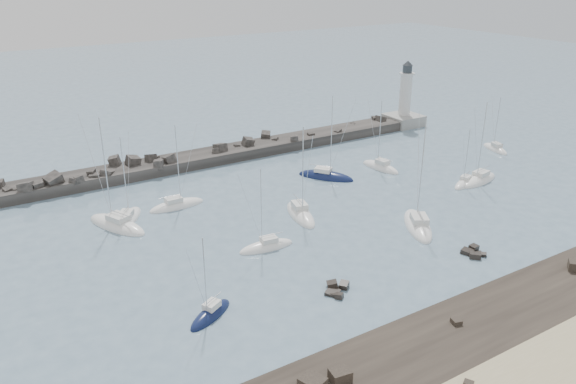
# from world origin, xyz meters

# --- Properties ---
(ground) EXTENTS (400.00, 400.00, 0.00)m
(ground) POSITION_xyz_m (0.00, 0.00, 0.00)
(ground) COLOR slate
(ground) RESTS_ON ground
(rock_shelf) EXTENTS (140.00, 12.21, 2.00)m
(rock_shelf) POSITION_xyz_m (0.16, -22.00, 0.02)
(rock_shelf) COLOR black
(rock_shelf) RESTS_ON ground
(rock_cluster_near) EXTENTS (3.55, 3.45, 1.55)m
(rock_cluster_near) POSITION_xyz_m (-4.72, -8.22, 0.08)
(rock_cluster_near) COLOR black
(rock_cluster_near) RESTS_ON ground
(rock_cluster_far) EXTENTS (2.95, 3.07, 1.35)m
(rock_cluster_far) POSITION_xyz_m (14.43, -10.18, 0.06)
(rock_cluster_far) COLOR black
(rock_cluster_far) RESTS_ON ground
(breakwater) EXTENTS (115.00, 7.39, 5.04)m
(breakwater) POSITION_xyz_m (-7.88, 37.99, 0.29)
(breakwater) COLOR #2B2927
(breakwater) RESTS_ON ground
(lighthouse) EXTENTS (7.00, 7.00, 14.60)m
(lighthouse) POSITION_xyz_m (47.00, 38.00, 3.09)
(lighthouse) COLOR gray
(lighthouse) RESTS_ON ground
(sailboat_1) EXTENTS (7.22, 10.69, 16.21)m
(sailboat_1) POSITION_xyz_m (-20.44, 20.23, 0.15)
(sailboat_1) COLOR white
(sailboat_1) RESTS_ON ground
(sailboat_2) EXTENTS (6.27, 4.66, 9.94)m
(sailboat_2) POSITION_xyz_m (-18.20, -5.31, 0.14)
(sailboat_2) COLOR #0F183F
(sailboat_2) RESTS_ON ground
(sailboat_3) EXTENTS (6.85, 7.95, 12.74)m
(sailboat_3) POSITION_xyz_m (-18.65, 21.37, 0.13)
(sailboat_3) COLOR white
(sailboat_3) RESTS_ON ground
(sailboat_4) EXTENTS (8.39, 2.76, 13.17)m
(sailboat_4) POSITION_xyz_m (-11.17, 22.21, 0.13)
(sailboat_4) COLOR white
(sailboat_4) RESTS_ON ground
(sailboat_5) EXTENTS (7.40, 2.89, 11.50)m
(sailboat_5) POSITION_xyz_m (-6.25, 4.33, 0.13)
(sailboat_5) COLOR white
(sailboat_5) RESTS_ON ground
(sailboat_6) EXTENTS (4.73, 9.35, 14.31)m
(sailboat_6) POSITION_xyz_m (2.52, 10.12, 0.16)
(sailboat_6) COLOR white
(sailboat_6) RESTS_ON ground
(sailboat_7) EXTENTS (7.95, 10.31, 16.02)m
(sailboat_7) POSITION_xyz_m (14.09, -1.13, 0.15)
(sailboat_7) COLOR white
(sailboat_7) RESTS_ON ground
(sailboat_8) EXTENTS (7.98, 9.29, 14.81)m
(sailboat_8) POSITION_xyz_m (14.21, 20.61, 0.14)
(sailboat_8) COLOR #0F183F
(sailboat_8) RESTS_ON ground
(sailboat_9) EXTENTS (6.60, 4.06, 10.16)m
(sailboat_9) POSITION_xyz_m (31.42, 6.47, 0.13)
(sailboat_9) COLOR white
(sailboat_9) RESTS_ON ground
(sailboat_10) EXTENTS (3.44, 8.21, 12.76)m
(sailboat_10) POSITION_xyz_m (24.81, 19.25, 0.15)
(sailboat_10) COLOR white
(sailboat_10) RESTS_ON ground
(sailboat_11) EXTENTS (9.40, 4.43, 14.29)m
(sailboat_11) POSITION_xyz_m (34.38, 6.10, 0.14)
(sailboat_11) COLOR white
(sailboat_11) RESTS_ON ground
(sailboat_12) EXTENTS (3.83, 7.10, 10.90)m
(sailboat_12) POSITION_xyz_m (50.00, 15.76, 0.14)
(sailboat_12) COLOR white
(sailboat_12) RESTS_ON ground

